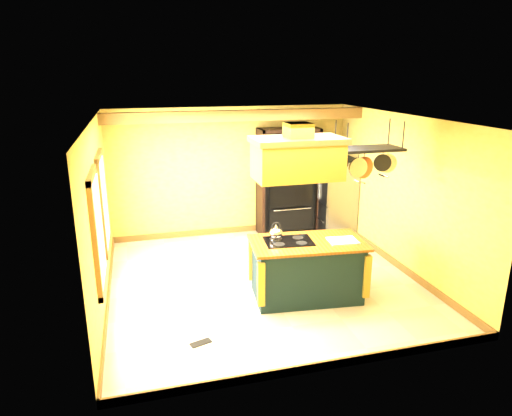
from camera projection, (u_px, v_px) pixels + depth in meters
name	position (u px, v px, depth m)	size (l,w,h in m)	color
floor	(263.00, 281.00, 7.68)	(5.00, 5.00, 0.00)	beige
ceiling	(264.00, 118.00, 6.90)	(5.00, 5.00, 0.00)	white
wall_back	(231.00, 172.00, 9.60)	(5.00, 0.02, 2.70)	#DEB051
wall_front	(326.00, 266.00, 4.97)	(5.00, 0.02, 2.70)	#DEB051
wall_left	(99.00, 216.00, 6.67)	(0.02, 5.00, 2.70)	#DEB051
wall_right	(402.00, 194.00, 7.90)	(0.02, 5.00, 2.70)	#DEB051
ceiling_beam	(239.00, 116.00, 8.50)	(5.00, 0.15, 0.20)	brown
window_near	(98.00, 231.00, 5.92)	(0.06, 1.06, 1.56)	brown
window_far	(103.00, 202.00, 7.22)	(0.06, 1.06, 1.56)	brown
kitchen_island	(307.00, 269.00, 7.01)	(1.80, 1.11, 1.11)	black
range_hood	(298.00, 156.00, 6.45)	(1.30, 0.74, 0.80)	#B2802C
pot_rack	(367.00, 156.00, 6.75)	(1.06, 0.49, 0.88)	black
refrigerator	(335.00, 198.00, 9.73)	(0.71, 0.83, 1.63)	gray
hutch	(287.00, 193.00, 9.80)	(1.28, 0.58, 2.26)	black
floor_register	(201.00, 343.00, 5.92)	(0.28, 0.12, 0.01)	black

